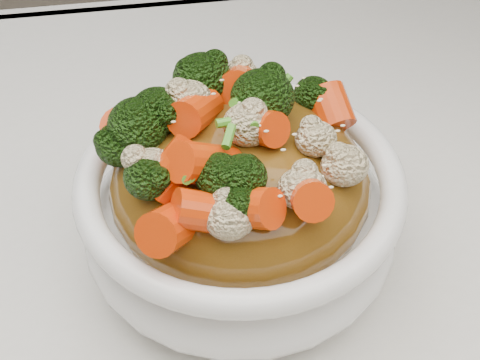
{
  "coord_description": "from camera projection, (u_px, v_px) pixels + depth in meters",
  "views": [
    {
      "loc": [
        -0.01,
        -0.25,
        1.1
      ],
      "look_at": [
        0.04,
        0.04,
        0.82
      ],
      "focal_mm": 50.0,
      "sensor_mm": 36.0,
      "label": 1
    }
  ],
  "objects": [
    {
      "name": "sauce_base",
      "position": [
        240.0,
        183.0,
        0.41
      ],
      "size": [
        0.18,
        0.18,
        0.09
      ],
      "primitive_type": "ellipsoid",
      "rotation": [
        0.0,
        0.0,
        -0.12
      ],
      "color": "brown",
      "rests_on": "bowl"
    },
    {
      "name": "bowl",
      "position": [
        240.0,
        214.0,
        0.43
      ],
      "size": [
        0.22,
        0.22,
        0.08
      ],
      "primitive_type": null,
      "rotation": [
        0.0,
        0.0,
        -0.12
      ],
      "color": "white",
      "rests_on": "tablecloth"
    },
    {
      "name": "sesame_seeds",
      "position": [
        240.0,
        107.0,
        0.37
      ],
      "size": [
        0.16,
        0.16,
        0.01
      ],
      "primitive_type": null,
      "rotation": [
        0.0,
        0.0,
        -0.12
      ],
      "color": "beige",
      "rests_on": "sauce_base"
    },
    {
      "name": "tablecloth",
      "position": [
        194.0,
        333.0,
        0.43
      ],
      "size": [
        1.2,
        0.8,
        0.04
      ],
      "primitive_type": "cube",
      "color": "silver",
      "rests_on": "dining_table"
    },
    {
      "name": "broccoli",
      "position": [
        240.0,
        110.0,
        0.37
      ],
      "size": [
        0.18,
        0.18,
        0.04
      ],
      "primitive_type": null,
      "rotation": [
        0.0,
        0.0,
        -0.12
      ],
      "color": "black",
      "rests_on": "sauce_base"
    },
    {
      "name": "carrots",
      "position": [
        240.0,
        108.0,
        0.37
      ],
      "size": [
        0.18,
        0.18,
        0.05
      ],
      "primitive_type": null,
      "rotation": [
        0.0,
        0.0,
        -0.12
      ],
      "color": "#DD3A07",
      "rests_on": "sauce_base"
    },
    {
      "name": "scallions",
      "position": [
        240.0,
        107.0,
        0.37
      ],
      "size": [
        0.13,
        0.13,
        0.02
      ],
      "primitive_type": null,
      "rotation": [
        0.0,
        0.0,
        -0.12
      ],
      "color": "#459121",
      "rests_on": "sauce_base"
    },
    {
      "name": "cauliflower",
      "position": [
        240.0,
        112.0,
        0.37
      ],
      "size": [
        0.18,
        0.18,
        0.03
      ],
      "primitive_type": null,
      "rotation": [
        0.0,
        0.0,
        -0.12
      ],
      "color": "beige",
      "rests_on": "sauce_base"
    }
  ]
}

